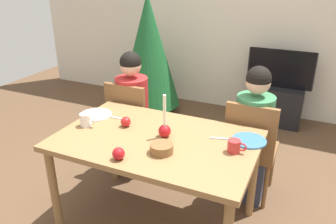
# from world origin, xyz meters

# --- Properties ---
(ground_plane) EXTENTS (7.68, 7.68, 0.00)m
(ground_plane) POSITION_xyz_m (0.00, 0.00, 0.00)
(ground_plane) COLOR brown
(back_wall) EXTENTS (6.40, 0.10, 2.60)m
(back_wall) POSITION_xyz_m (0.00, 2.60, 1.30)
(back_wall) COLOR beige
(back_wall) RESTS_ON ground
(dining_table) EXTENTS (1.40, 0.90, 0.75)m
(dining_table) POSITION_xyz_m (0.00, 0.00, 0.67)
(dining_table) COLOR olive
(dining_table) RESTS_ON ground
(chair_left) EXTENTS (0.40, 0.40, 0.90)m
(chair_left) POSITION_xyz_m (-0.57, 0.61, 0.51)
(chair_left) COLOR brown
(chair_left) RESTS_ON ground
(chair_right) EXTENTS (0.40, 0.40, 0.90)m
(chair_right) POSITION_xyz_m (0.56, 0.61, 0.51)
(chair_right) COLOR brown
(chair_right) RESTS_ON ground
(person_left_child) EXTENTS (0.30, 0.30, 1.17)m
(person_left_child) POSITION_xyz_m (-0.57, 0.64, 0.57)
(person_left_child) COLOR #33384C
(person_left_child) RESTS_ON ground
(person_right_child) EXTENTS (0.30, 0.30, 1.17)m
(person_right_child) POSITION_xyz_m (0.56, 0.64, 0.57)
(person_right_child) COLOR #33384C
(person_right_child) RESTS_ON ground
(tv_stand) EXTENTS (0.64, 0.40, 0.48)m
(tv_stand) POSITION_xyz_m (0.55, 2.30, 0.24)
(tv_stand) COLOR black
(tv_stand) RESTS_ON ground
(tv) EXTENTS (0.79, 0.05, 0.46)m
(tv) POSITION_xyz_m (0.55, 2.30, 0.71)
(tv) COLOR black
(tv) RESTS_ON tv_stand
(christmas_tree) EXTENTS (0.81, 0.81, 1.66)m
(christmas_tree) POSITION_xyz_m (-1.05, 1.91, 0.86)
(christmas_tree) COLOR brown
(christmas_tree) RESTS_ON ground
(candle_centerpiece) EXTENTS (0.09, 0.09, 0.32)m
(candle_centerpiece) POSITION_xyz_m (0.04, 0.04, 0.82)
(candle_centerpiece) COLOR red
(candle_centerpiece) RESTS_ON dining_table
(plate_left) EXTENTS (0.25, 0.25, 0.01)m
(plate_left) POSITION_xyz_m (-0.62, 0.15, 0.76)
(plate_left) COLOR silver
(plate_left) RESTS_ON dining_table
(plate_right) EXTENTS (0.24, 0.24, 0.01)m
(plate_right) POSITION_xyz_m (0.60, 0.22, 0.76)
(plate_right) COLOR teal
(plate_right) RESTS_ON dining_table
(mug_left) EXTENTS (0.13, 0.08, 0.10)m
(mug_left) POSITION_xyz_m (-0.57, -0.04, 0.80)
(mug_left) COLOR silver
(mug_left) RESTS_ON dining_table
(mug_right) EXTENTS (0.13, 0.08, 0.09)m
(mug_right) POSITION_xyz_m (0.55, 0.04, 0.79)
(mug_right) COLOR #B72D2D
(mug_right) RESTS_ON dining_table
(fork_left) EXTENTS (0.18, 0.02, 0.01)m
(fork_left) POSITION_xyz_m (-0.45, 0.16, 0.75)
(fork_left) COLOR silver
(fork_left) RESTS_ON dining_table
(fork_right) EXTENTS (0.18, 0.07, 0.01)m
(fork_right) POSITION_xyz_m (0.43, 0.18, 0.75)
(fork_right) COLOR silver
(fork_right) RESTS_ON dining_table
(bowl_walnuts) EXTENTS (0.15, 0.15, 0.06)m
(bowl_walnuts) POSITION_xyz_m (0.12, -0.16, 0.78)
(bowl_walnuts) COLOR brown
(bowl_walnuts) RESTS_ON dining_table
(apple_near_candle) EXTENTS (0.08, 0.08, 0.08)m
(apple_near_candle) POSITION_xyz_m (-0.29, 0.07, 0.79)
(apple_near_candle) COLOR red
(apple_near_candle) RESTS_ON dining_table
(apple_by_left_plate) EXTENTS (0.08, 0.08, 0.08)m
(apple_by_left_plate) POSITION_xyz_m (-0.09, -0.35, 0.79)
(apple_by_left_plate) COLOR #B3151B
(apple_by_left_plate) RESTS_ON dining_table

